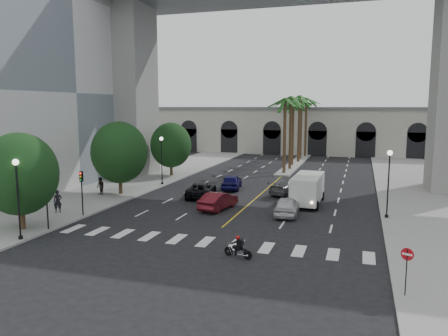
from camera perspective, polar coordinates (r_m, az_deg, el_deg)
ground at (r=29.82m, az=-1.45°, el=-8.77°), size 140.00×140.00×0.00m
sidewalk_left at (r=49.26m, az=-12.36°, el=-2.13°), size 8.00×100.00×0.15m
sidewalk_right at (r=43.23m, az=24.78°, el=-4.11°), size 8.00×100.00×0.15m
median at (r=66.20m, az=9.29°, el=0.56°), size 2.00×24.00×0.20m
building_left at (r=53.29m, az=-25.78°, el=9.08°), size 16.50×32.50×20.60m
pier_building at (r=82.63m, az=11.07°, el=4.89°), size 71.00×10.50×8.50m
bridge at (r=50.32m, az=11.09°, el=19.24°), size 75.00×13.00×26.00m
palm_a at (r=55.77m, az=8.00°, el=8.47°), size 3.20×3.20×10.30m
palm_b at (r=59.70m, az=8.75°, el=8.68°), size 3.20×3.20×10.60m
palm_c at (r=63.70m, az=9.03°, el=8.22°), size 3.20×3.20×10.10m
palm_d at (r=67.62m, az=9.85°, el=8.81°), size 3.20×3.20×10.90m
palm_e at (r=71.61m, az=10.08°, el=8.39°), size 3.20×3.20×10.40m
palm_f at (r=75.54m, az=10.71°, el=8.56°), size 3.20×3.20×10.70m
street_tree_near at (r=33.07m, az=-25.13°, el=-0.72°), size 5.20×5.20×6.89m
street_tree_mid at (r=43.41m, az=-13.51°, el=2.00°), size 5.44×5.44×7.21m
street_tree_far at (r=54.03m, az=-6.94°, el=2.98°), size 5.04×5.04×6.68m
lamp_post_left_near at (r=30.68m, az=-25.36°, el=-2.89°), size 0.40×0.40×5.35m
lamp_post_left_far at (r=48.02m, az=-8.15°, el=1.51°), size 0.40×0.40×5.35m
lamp_post_right at (r=35.47m, az=20.70°, el=-1.24°), size 0.40×0.40×5.35m
traffic_signal_near at (r=32.58m, az=-22.17°, el=-3.38°), size 0.25×0.18×3.65m
traffic_signal_far at (r=35.68m, az=-18.09°, el=-2.22°), size 0.25×0.18×3.65m
motorcycle_rider at (r=25.43m, az=1.95°, el=-10.37°), size 1.78×0.66×1.31m
car_a at (r=35.26m, az=8.22°, el=-4.93°), size 2.01×4.53×1.51m
car_b at (r=36.88m, az=-0.74°, el=-4.29°), size 2.39×4.73×1.49m
car_c at (r=41.91m, az=-2.97°, el=-2.83°), size 3.26×5.50×1.43m
car_d at (r=43.63m, az=8.49°, el=-2.40°), size 3.78×5.73×1.54m
car_e at (r=45.80m, az=1.00°, el=-1.81°), size 2.59×4.84×1.56m
cargo_van at (r=39.33m, az=10.85°, el=-2.61°), size 2.58×6.14×2.59m
pedestrian_a at (r=37.59m, az=-20.89°, el=-4.10°), size 0.79×0.71×1.82m
pedestrian_b at (r=43.69m, az=-15.82°, el=-2.30°), size 1.04×0.96×1.70m
do_not_enter_sign at (r=21.61m, az=22.77°, el=-11.25°), size 0.55×0.25×2.37m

